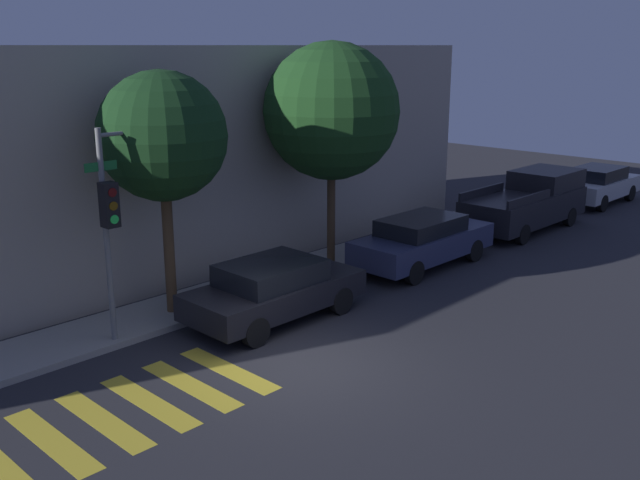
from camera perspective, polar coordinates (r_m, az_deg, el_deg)
ground_plane at (r=14.27m, az=-1.78°, el=-9.93°), size 60.00×60.00×0.00m
sidewalk at (r=17.21m, az=-11.45°, el=-5.46°), size 26.00×1.84×0.14m
building_row at (r=20.09m, az=-19.01°, el=5.78°), size 26.00×6.00×6.09m
crosswalk at (r=13.05m, az=-15.23°, el=-13.06°), size 4.94×2.60×0.00m
traffic_light_pole at (r=14.91m, az=-15.56°, el=3.44°), size 2.00×0.56×4.54m
sedan_near_corner at (r=16.23m, az=-3.71°, el=-3.94°), size 4.25×1.88×1.40m
sedan_middle at (r=20.31m, az=8.21°, el=-0.02°), size 4.68×1.78×1.45m
pickup_truck at (r=25.33m, az=16.35°, el=2.99°), size 5.33×1.99×1.89m
sedan_far_end at (r=30.38m, az=21.34°, el=4.18°), size 4.35×1.78×1.45m
tree_near_corner at (r=15.99m, az=-12.49°, el=8.05°), size 2.85×2.85×5.61m
tree_midblock at (r=19.45m, az=0.93°, el=10.24°), size 3.70×3.70×6.23m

